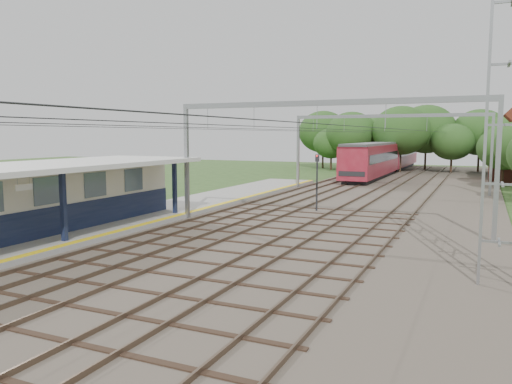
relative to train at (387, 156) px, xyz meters
The scene contains 12 objects.
ground 58.09m from the train, 89.51° to the right, with size 160.00×160.00×0.00m, color #2D4C1E.
ballast_bed 28.49m from the train, 80.88° to the right, with size 18.00×90.00×0.10m, color #473D33.
platform 44.64m from the train, 99.03° to the right, with size 5.00×52.00×0.35m, color gray.
yellow_stripe 44.34m from the train, 96.16° to the right, with size 0.45×52.00×0.01m, color yellow.
station_building 51.73m from the train, 99.32° to the right, with size 3.41×18.00×3.40m.
canopy 52.56m from the train, 97.95° to the right, with size 6.40×20.00×3.44m.
rail_tracks 28.19m from the train, 85.92° to the right, with size 11.80×88.00×0.15m.
catenary_system 33.14m from the train, 83.23° to the right, with size 17.22×88.00×7.00m.
lattice_pylon 51.71m from the train, 75.97° to the right, with size 1.30×1.30×12.00m.
tree_band 5.15m from the train, 11.95° to the right, with size 31.72×30.88×8.82m.
train is the anchor object (origin of this frame).
signal_post 37.07m from the train, 87.14° to the right, with size 0.31×0.28×3.88m.
Camera 1 is at (11.36, -10.77, 5.17)m, focal length 35.00 mm.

